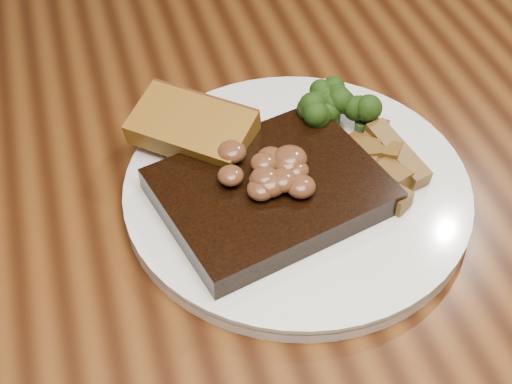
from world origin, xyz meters
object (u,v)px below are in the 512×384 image
(dining_table, at_px, (266,292))
(garlic_bread, at_px, (193,144))
(potato_wedges, at_px, (350,160))
(steak, at_px, (270,192))
(plate, at_px, (297,191))

(dining_table, distance_m, garlic_bread, 0.15)
(potato_wedges, bearing_deg, steak, -167.02)
(garlic_bread, xyz_separation_m, potato_wedges, (0.13, -0.06, 0.00))
(plate, relative_size, garlic_bread, 2.85)
(garlic_bread, bearing_deg, steak, -16.51)
(steak, xyz_separation_m, garlic_bread, (-0.05, 0.08, -0.00))
(dining_table, height_order, steak, steak)
(dining_table, xyz_separation_m, steak, (0.01, 0.02, 0.12))
(steak, relative_size, potato_wedges, 1.90)
(dining_table, bearing_deg, plate, 38.37)
(garlic_bread, height_order, potato_wedges, potato_wedges)
(plate, relative_size, potato_wedges, 3.20)
(garlic_bread, bearing_deg, dining_table, -24.48)
(steak, distance_m, potato_wedges, 0.08)
(dining_table, distance_m, potato_wedges, 0.15)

